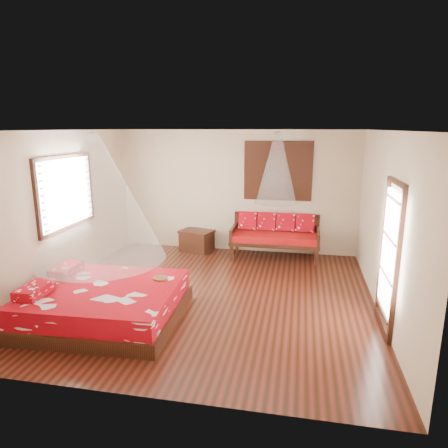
% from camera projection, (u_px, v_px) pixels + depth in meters
% --- Properties ---
extents(room, '(5.54, 5.54, 2.84)m').
position_uv_depth(room, '(210.00, 217.00, 6.60)').
color(room, black).
rests_on(room, ground).
extents(bed, '(2.32, 2.11, 0.65)m').
position_uv_depth(bed, '(104.00, 302.00, 6.07)').
color(bed, black).
rests_on(bed, floor).
extents(daybed, '(1.93, 0.86, 0.98)m').
position_uv_depth(daybed, '(275.00, 234.00, 8.91)').
color(daybed, black).
rests_on(daybed, floor).
extents(storage_chest, '(0.85, 0.72, 0.51)m').
position_uv_depth(storage_chest, '(197.00, 241.00, 9.37)').
color(storage_chest, black).
rests_on(storage_chest, floor).
extents(shutter_panel, '(1.52, 0.06, 1.32)m').
position_uv_depth(shutter_panel, '(278.00, 171.00, 8.90)').
color(shutter_panel, black).
rests_on(shutter_panel, wall_back).
extents(window_left, '(0.10, 1.74, 1.34)m').
position_uv_depth(window_left, '(67.00, 192.00, 7.22)').
color(window_left, black).
rests_on(window_left, wall_left).
extents(glazed_door, '(0.08, 1.02, 2.16)m').
position_uv_depth(glazed_door, '(389.00, 257.00, 5.60)').
color(glazed_door, black).
rests_on(glazed_door, floor).
extents(wine_tray, '(0.24, 0.24, 0.20)m').
position_uv_depth(wine_tray, '(160.00, 276.00, 6.32)').
color(wine_tray, brown).
rests_on(wine_tray, bed).
extents(mosquito_net_main, '(1.88, 1.88, 1.80)m').
position_uv_depth(mosquito_net_main, '(97.00, 199.00, 5.69)').
color(mosquito_net_main, white).
rests_on(mosquito_net_main, ceiling).
extents(mosquito_net_daybed, '(0.89, 0.89, 1.50)m').
position_uv_depth(mosquito_net_daybed, '(277.00, 168.00, 8.43)').
color(mosquito_net_daybed, white).
rests_on(mosquito_net_daybed, ceiling).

